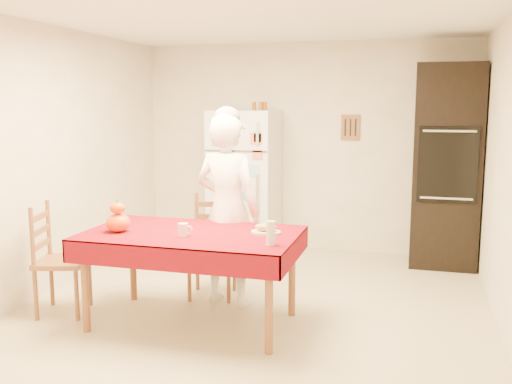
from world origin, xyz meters
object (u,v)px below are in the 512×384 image
at_px(chair_left, 54,255).
at_px(wine_glass, 271,233).
at_px(oven_cabinet, 446,166).
at_px(dining_table, 192,241).
at_px(coffee_mug, 183,230).
at_px(chair_far, 213,241).
at_px(seated_woman, 228,210).
at_px(refrigerator, 245,182).
at_px(bread_plate, 266,232).
at_px(pumpkin_lower, 118,223).

xyz_separation_m(chair_left, wine_glass, (1.93, -0.14, 0.34)).
distance_m(oven_cabinet, chair_left, 4.11).
height_order(dining_table, chair_left, chair_left).
relative_size(coffee_mug, wine_glass, 0.57).
bearing_deg(wine_glass, chair_left, 175.92).
bearing_deg(dining_table, chair_far, 96.52).
bearing_deg(oven_cabinet, chair_far, -142.31).
distance_m(dining_table, wine_glass, 0.76).
bearing_deg(wine_glass, seated_woman, 127.20).
height_order(dining_table, seated_woman, seated_woman).
bearing_deg(dining_table, refrigerator, 96.31).
distance_m(dining_table, bread_plate, 0.60).
bearing_deg(pumpkin_lower, bread_plate, 12.75).
height_order(chair_far, seated_woman, seated_woman).
bearing_deg(chair_far, coffee_mug, -94.49).
bearing_deg(chair_far, pumpkin_lower, -128.38).
height_order(refrigerator, bread_plate, refrigerator).
bearing_deg(pumpkin_lower, seated_woman, 45.04).
xyz_separation_m(dining_table, chair_far, (-0.08, 0.73, -0.18)).
xyz_separation_m(refrigerator, pumpkin_lower, (-0.32, -2.46, -0.01)).
bearing_deg(dining_table, seated_woman, 77.77).
bearing_deg(pumpkin_lower, chair_left, 175.39).
height_order(chair_left, bread_plate, chair_left).
height_order(seated_woman, bread_plate, seated_woman).
height_order(oven_cabinet, coffee_mug, oven_cabinet).
bearing_deg(refrigerator, seated_woman, -77.98).
xyz_separation_m(oven_cabinet, pumpkin_lower, (-2.60, -2.50, -0.26)).
relative_size(chair_left, pumpkin_lower, 4.81).
distance_m(oven_cabinet, wine_glass, 2.91).
distance_m(oven_cabinet, chair_far, 2.73).
xyz_separation_m(chair_left, seated_woman, (1.34, 0.64, 0.34)).
relative_size(coffee_mug, bread_plate, 0.42).
height_order(refrigerator, pumpkin_lower, refrigerator).
distance_m(seated_woman, pumpkin_lower, 0.98).
distance_m(refrigerator, seated_woman, 1.80).
xyz_separation_m(chair_far, coffee_mug, (0.07, -0.87, 0.30)).
bearing_deg(chair_left, oven_cabinet, -67.99).
bearing_deg(bread_plate, pumpkin_lower, -167.25).
relative_size(refrigerator, wine_glass, 9.66).
distance_m(chair_left, pumpkin_lower, 0.73).
height_order(oven_cabinet, seated_woman, oven_cabinet).
bearing_deg(seated_woman, dining_table, 90.63).
bearing_deg(wine_glass, pumpkin_lower, 176.18).
relative_size(dining_table, bread_plate, 7.08).
bearing_deg(oven_cabinet, seated_woman, -136.47).
bearing_deg(chair_left, wine_glass, -109.17).
distance_m(refrigerator, chair_left, 2.61).
relative_size(seated_woman, bread_plate, 7.07).
height_order(chair_far, pumpkin_lower, chair_far).
relative_size(refrigerator, bread_plate, 7.08).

